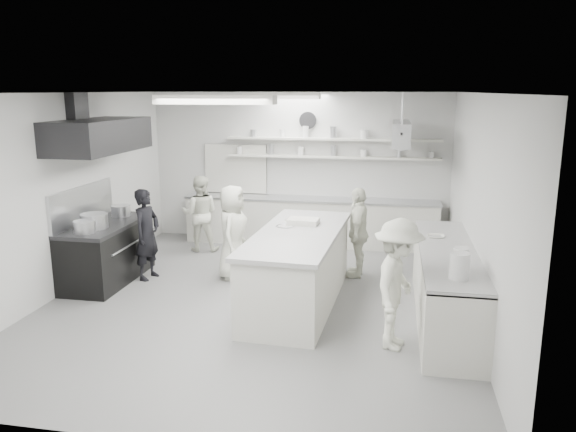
% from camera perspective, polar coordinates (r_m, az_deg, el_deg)
% --- Properties ---
extents(floor, '(6.00, 7.00, 0.02)m').
position_cam_1_polar(floor, '(8.37, -3.06, -8.63)').
color(floor, gray).
rests_on(floor, ground).
extents(ceiling, '(6.00, 7.00, 0.02)m').
position_cam_1_polar(ceiling, '(7.79, -3.33, 12.53)').
color(ceiling, silver).
rests_on(ceiling, wall_back).
extents(wall_back, '(6.00, 0.04, 3.00)m').
position_cam_1_polar(wall_back, '(11.33, 1.04, 4.95)').
color(wall_back, silver).
rests_on(wall_back, floor).
extents(wall_front, '(6.00, 0.04, 3.00)m').
position_cam_1_polar(wall_front, '(4.73, -13.37, -6.58)').
color(wall_front, silver).
rests_on(wall_front, floor).
extents(wall_left, '(0.04, 7.00, 3.00)m').
position_cam_1_polar(wall_left, '(9.13, -21.82, 2.14)').
color(wall_left, silver).
rests_on(wall_left, floor).
extents(wall_right, '(0.04, 7.00, 3.00)m').
position_cam_1_polar(wall_right, '(7.80, 18.75, 0.70)').
color(wall_right, silver).
rests_on(wall_right, floor).
extents(stove, '(0.80, 1.80, 0.90)m').
position_cam_1_polar(stove, '(9.49, -17.97, -3.71)').
color(stove, black).
rests_on(stove, floor).
extents(exhaust_hood, '(0.85, 2.00, 0.50)m').
position_cam_1_polar(exhaust_hood, '(9.16, -18.79, 7.78)').
color(exhaust_hood, '#242426').
rests_on(exhaust_hood, wall_left).
extents(back_counter, '(5.00, 0.60, 0.92)m').
position_cam_1_polar(back_counter, '(11.18, 2.28, -0.58)').
color(back_counter, silver).
rests_on(back_counter, floor).
extents(shelf_lower, '(4.20, 0.26, 0.04)m').
position_cam_1_polar(shelf_lower, '(11.07, 4.53, 6.04)').
color(shelf_lower, silver).
rests_on(shelf_lower, wall_back).
extents(shelf_upper, '(4.20, 0.26, 0.04)m').
position_cam_1_polar(shelf_upper, '(11.04, 4.56, 7.84)').
color(shelf_upper, silver).
rests_on(shelf_upper, wall_back).
extents(pass_through_window, '(1.30, 0.04, 1.00)m').
position_cam_1_polar(pass_through_window, '(11.60, -5.34, 4.84)').
color(pass_through_window, black).
rests_on(pass_through_window, wall_back).
extents(wall_clock, '(0.32, 0.05, 0.32)m').
position_cam_1_polar(wall_clock, '(11.17, 2.05, 9.73)').
color(wall_clock, white).
rests_on(wall_clock, wall_back).
extents(right_counter, '(0.74, 3.30, 0.94)m').
position_cam_1_polar(right_counter, '(7.84, 15.86, -6.88)').
color(right_counter, silver).
rests_on(right_counter, floor).
extents(pot_rack, '(0.30, 1.60, 0.40)m').
position_cam_1_polar(pot_rack, '(9.99, 11.48, 8.27)').
color(pot_rack, '#B5B7BC').
rests_on(pot_rack, ceiling).
extents(light_fixture_front, '(1.30, 0.25, 0.10)m').
position_cam_1_polar(light_fixture_front, '(6.06, -7.49, 11.72)').
color(light_fixture_front, silver).
rests_on(light_fixture_front, ceiling).
extents(light_fixture_rear, '(1.30, 0.25, 0.10)m').
position_cam_1_polar(light_fixture_rear, '(9.55, -0.67, 12.17)').
color(light_fixture_rear, silver).
rests_on(light_fixture_rear, ceiling).
extents(prep_island, '(1.19, 2.85, 1.03)m').
position_cam_1_polar(prep_island, '(8.04, 1.00, -5.53)').
color(prep_island, silver).
rests_on(prep_island, floor).
extents(stove_pot, '(0.41, 0.41, 0.27)m').
position_cam_1_polar(stove_pot, '(9.08, -19.16, -0.63)').
color(stove_pot, '#B5B7BC').
rests_on(stove_pot, stove).
extents(cook_stove, '(0.46, 0.60, 1.49)m').
position_cam_1_polar(cook_stove, '(9.35, -14.21, -1.83)').
color(cook_stove, black).
rests_on(cook_stove, floor).
extents(cook_back, '(0.80, 0.68, 1.46)m').
position_cam_1_polar(cook_back, '(10.80, -8.97, 0.26)').
color(cook_back, silver).
rests_on(cook_back, floor).
extents(cook_island_left, '(0.51, 0.77, 1.55)m').
position_cam_1_polar(cook_island_left, '(9.14, -5.68, -1.66)').
color(cook_island_left, silver).
rests_on(cook_island_left, floor).
extents(cook_island_right, '(0.42, 0.90, 1.49)m').
position_cam_1_polar(cook_island_right, '(9.27, 7.18, -1.65)').
color(cook_island_right, silver).
rests_on(cook_island_right, floor).
extents(cook_right, '(0.80, 1.13, 1.59)m').
position_cam_1_polar(cook_right, '(6.76, 11.13, -6.88)').
color(cook_right, silver).
rests_on(cook_right, floor).
extents(bowl_island_a, '(0.31, 0.31, 0.06)m').
position_cam_1_polar(bowl_island_a, '(8.21, -0.29, -1.19)').
color(bowl_island_a, '#B5B7BC').
rests_on(bowl_island_a, prep_island).
extents(bowl_island_b, '(0.26, 0.26, 0.06)m').
position_cam_1_polar(bowl_island_b, '(8.59, 0.29, -0.56)').
color(bowl_island_b, silver).
rests_on(bowl_island_b, prep_island).
extents(bowl_right, '(0.26, 0.26, 0.06)m').
position_cam_1_polar(bowl_right, '(8.30, 14.85, -2.11)').
color(bowl_right, silver).
rests_on(bowl_right, right_counter).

